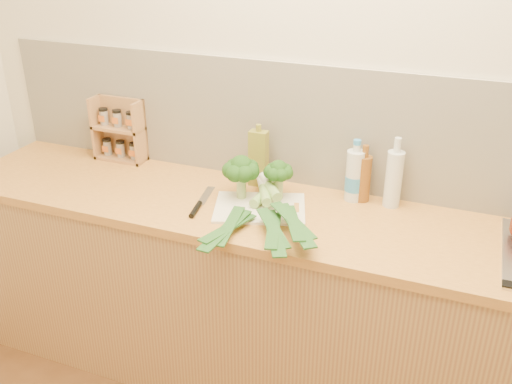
# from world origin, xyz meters

# --- Properties ---
(room_shell) EXTENTS (3.50, 3.50, 3.50)m
(room_shell) POSITION_xyz_m (0.00, 1.49, 1.17)
(room_shell) COLOR beige
(room_shell) RESTS_ON ground
(counter) EXTENTS (3.20, 0.62, 0.90)m
(counter) POSITION_xyz_m (0.00, 1.20, 0.45)
(counter) COLOR #AA8647
(counter) RESTS_ON ground
(chopping_board) EXTENTS (0.43, 0.37, 0.01)m
(chopping_board) POSITION_xyz_m (-0.20, 1.19, 0.91)
(chopping_board) COLOR white
(chopping_board) RESTS_ON counter
(broccoli_left) EXTENTS (0.16, 0.16, 0.19)m
(broccoli_left) POSITION_xyz_m (-0.30, 1.24, 1.04)
(broccoli_left) COLOR #98B368
(broccoli_left) RESTS_ON chopping_board
(broccoli_right) EXTENTS (0.12, 0.13, 0.17)m
(broccoli_right) POSITION_xyz_m (-0.16, 1.29, 1.03)
(broccoli_right) COLOR #98B368
(broccoli_right) RESTS_ON chopping_board
(leek_front) EXTENTS (0.12, 0.64, 0.04)m
(leek_front) POSITION_xyz_m (-0.22, 1.14, 0.93)
(leek_front) COLOR white
(leek_front) RESTS_ON chopping_board
(leek_mid) EXTENTS (0.33, 0.61, 0.04)m
(leek_mid) POSITION_xyz_m (-0.15, 1.14, 0.95)
(leek_mid) COLOR white
(leek_mid) RESTS_ON chopping_board
(leek_back) EXTENTS (0.40, 0.53, 0.04)m
(leek_back) POSITION_xyz_m (-0.11, 1.16, 0.97)
(leek_back) COLOR white
(leek_back) RESTS_ON chopping_board
(chefs_knife) EXTENTS (0.08, 0.30, 0.02)m
(chefs_knife) POSITION_xyz_m (-0.44, 1.10, 0.91)
(chefs_knife) COLOR silver
(chefs_knife) RESTS_ON counter
(spice_rack) EXTENTS (0.26, 0.10, 0.31)m
(spice_rack) POSITION_xyz_m (-1.03, 1.44, 1.03)
(spice_rack) COLOR tan
(spice_rack) RESTS_ON counter
(oil_tin) EXTENTS (0.08, 0.05, 0.28)m
(oil_tin) POSITION_xyz_m (-0.29, 1.40, 1.03)
(oil_tin) COLOR olive
(oil_tin) RESTS_ON counter
(glass_bottle) EXTENTS (0.07, 0.07, 0.30)m
(glass_bottle) POSITION_xyz_m (0.30, 1.42, 1.03)
(glass_bottle) COLOR silver
(glass_bottle) RESTS_ON counter
(amber_bottle) EXTENTS (0.06, 0.06, 0.25)m
(amber_bottle) POSITION_xyz_m (0.17, 1.42, 1.00)
(amber_bottle) COLOR brown
(amber_bottle) RESTS_ON counter
(water_bottle) EXTENTS (0.08, 0.08, 0.25)m
(water_bottle) POSITION_xyz_m (0.14, 1.42, 1.00)
(water_bottle) COLOR silver
(water_bottle) RESTS_ON counter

